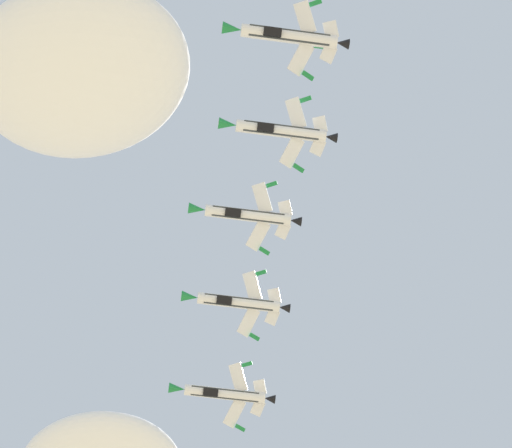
{
  "coord_description": "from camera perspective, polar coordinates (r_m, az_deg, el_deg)",
  "views": [
    {
      "loc": [
        -5.6,
        1.27,
        1.6
      ],
      "look_at": [
        -27.93,
        85.17,
        144.61
      ],
      "focal_mm": 85.13,
      "sensor_mm": 36.0,
      "label": 1
    }
  ],
  "objects": [
    {
      "name": "cloud_low_wispy",
      "position": [
        258.88,
        -8.34,
        7.14
      ],
      "size": [
        47.44,
        39.98,
        18.6
      ],
      "primitive_type": "ellipsoid",
      "color": "white"
    },
    {
      "name": "fighter_jet_right_wing",
      "position": [
        168.93,
        -0.48,
        0.43
      ],
      "size": [
        15.21,
        9.3,
        6.19
      ],
      "rotation": [
        0.0,
        0.64,
        1.97
      ],
      "color": "silver"
    },
    {
      "name": "fighter_jet_left_outer",
      "position": [
        176.33,
        -0.92,
        -3.7
      ],
      "size": [
        15.21,
        9.09,
        6.75
      ],
      "rotation": [
        0.0,
        0.72,
        1.97
      ],
      "color": "silver"
    },
    {
      "name": "fighter_jet_right_outer",
      "position": [
        181.54,
        -1.57,
        -7.97
      ],
      "size": [
        15.21,
        9.2,
        6.48
      ],
      "rotation": [
        0.0,
        0.68,
        1.97
      ],
      "color": "silver"
    },
    {
      "name": "fighter_jet_left_wing",
      "position": [
        161.22,
        1.08,
        4.4
      ],
      "size": [
        15.21,
        9.15,
        6.6
      ],
      "rotation": [
        0.0,
        0.7,
        1.97
      ],
      "color": "silver"
    },
    {
      "name": "fighter_jet_lead",
      "position": [
        152.08,
        1.46,
        8.82
      ],
      "size": [
        15.21,
        9.17,
        6.54
      ],
      "rotation": [
        0.0,
        0.69,
        1.97
      ],
      "color": "silver"
    }
  ]
}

